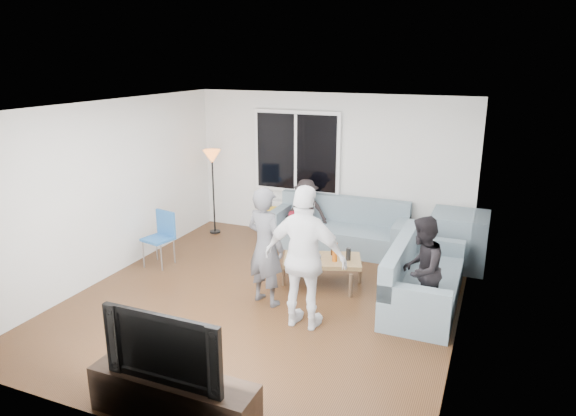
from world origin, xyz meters
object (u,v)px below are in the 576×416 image
at_px(side_chair, 158,240).
at_px(player_right, 305,258).
at_px(sofa_back_section, 338,225).
at_px(sofa_right_section, 425,274).
at_px(coffee_table, 322,271).
at_px(television, 170,343).
at_px(spectator_right, 421,270).
at_px(tv_console, 174,397).
at_px(player_left, 265,246).
at_px(floor_lamp, 213,192).
at_px(spectator_back, 306,212).

height_order(side_chair, player_right, player_right).
relative_size(sofa_back_section, sofa_right_section, 1.15).
height_order(coffee_table, television, television).
xyz_separation_m(spectator_right, tv_console, (-1.75, -2.75, -0.45)).
bearing_deg(tv_console, sofa_back_section, 89.14).
distance_m(player_left, television, 2.45).
height_order(player_left, spectator_right, player_left).
relative_size(coffee_table, player_right, 0.62).
xyz_separation_m(sofa_back_section, floor_lamp, (-2.39, -0.09, 0.36)).
distance_m(coffee_table, tv_console, 3.28).
bearing_deg(sofa_back_section, tv_console, -90.86).
bearing_deg(spectator_back, sofa_right_section, -46.04).
xyz_separation_m(sofa_back_section, player_right, (0.42, -2.72, 0.46)).
xyz_separation_m(sofa_back_section, coffee_table, (0.22, -1.50, -0.22)).
distance_m(spectator_right, tv_console, 3.29).
bearing_deg(coffee_table, sofa_back_section, 98.42).
xyz_separation_m(sofa_back_section, tv_console, (-0.07, -4.77, -0.20)).
relative_size(sofa_back_section, television, 1.98).
bearing_deg(sofa_back_section, television, -90.86).
bearing_deg(tv_console, player_right, 76.51).
relative_size(side_chair, tv_console, 0.54).
relative_size(coffee_table, side_chair, 1.28).
relative_size(sofa_back_section, spectator_right, 1.71).
xyz_separation_m(player_right, tv_console, (-0.49, -2.05, -0.67)).
bearing_deg(spectator_back, sofa_back_section, -14.15).
relative_size(sofa_right_section, floor_lamp, 1.28).
relative_size(coffee_table, spectator_right, 0.82).
distance_m(player_left, spectator_right, 1.99).
xyz_separation_m(spectator_right, spectator_back, (-2.28, 2.05, -0.09)).
xyz_separation_m(side_chair, player_left, (2.10, -0.52, 0.37)).
height_order(sofa_right_section, floor_lamp, floor_lamp).
bearing_deg(floor_lamp, spectator_back, 3.82).
bearing_deg(sofa_back_section, floor_lamp, -177.86).
relative_size(sofa_back_section, player_right, 1.30).
bearing_deg(player_right, coffee_table, -78.60).
bearing_deg(television, side_chair, 128.11).
bearing_deg(side_chair, spectator_back, 58.84).
relative_size(sofa_back_section, coffee_table, 2.09).
height_order(side_chair, television, television).
bearing_deg(spectator_right, television, -25.49).
relative_size(sofa_right_section, player_right, 1.13).
bearing_deg(spectator_right, player_right, -53.90).
distance_m(spectator_back, tv_console, 4.84).
bearing_deg(player_left, coffee_table, -103.29).
bearing_deg(spectator_right, tv_console, -25.49).
height_order(floor_lamp, spectator_back, floor_lamp).
xyz_separation_m(sofa_right_section, tv_console, (-1.75, -3.22, -0.20)).
distance_m(spectator_right, spectator_back, 3.07).
height_order(player_left, spectator_back, player_left).
distance_m(sofa_back_section, coffee_table, 1.53).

